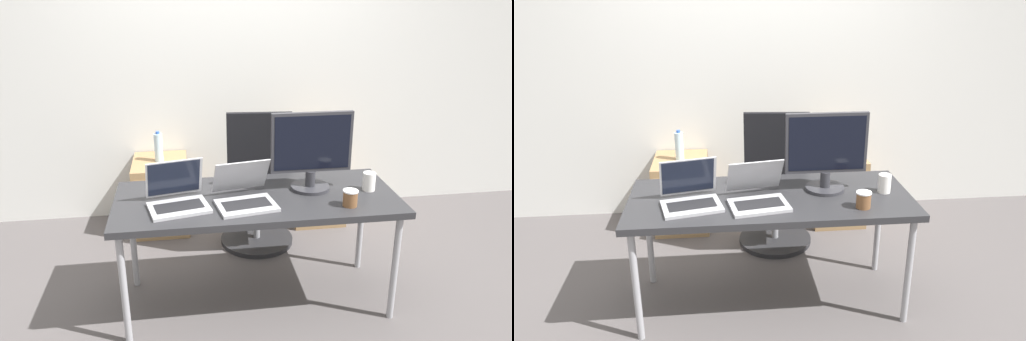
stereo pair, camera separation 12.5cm
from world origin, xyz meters
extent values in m
plane|color=#514C4C|center=(0.00, 0.00, 0.00)|extent=(14.00, 14.00, 0.00)
cube|color=silver|center=(0.00, 1.44, 1.30)|extent=(10.00, 0.05, 2.60)
cube|color=#28282B|center=(0.00, 0.00, 0.70)|extent=(1.67, 0.70, 0.04)
cylinder|color=#99999E|center=(-0.77, -0.29, 0.34)|extent=(0.04, 0.04, 0.68)
cylinder|color=#99999E|center=(0.77, -0.29, 0.34)|extent=(0.04, 0.04, 0.68)
cylinder|color=#99999E|center=(-0.77, 0.29, 0.34)|extent=(0.04, 0.04, 0.68)
cylinder|color=#99999E|center=(0.77, 0.29, 0.34)|extent=(0.04, 0.04, 0.68)
cylinder|color=#232326|center=(0.11, 0.77, 0.02)|extent=(0.56, 0.56, 0.04)
cylinder|color=gray|center=(0.11, 0.77, 0.25)|extent=(0.05, 0.05, 0.43)
cube|color=black|center=(0.11, 0.77, 0.47)|extent=(0.52, 0.52, 0.07)
cube|color=black|center=(0.09, 0.51, 0.80)|extent=(0.44, 0.08, 0.60)
cube|color=#99754C|center=(-0.61, 1.15, 0.29)|extent=(0.43, 0.51, 0.57)
cube|color=olive|center=(-0.61, 0.89, 0.29)|extent=(0.39, 0.01, 0.46)
cube|color=#99754C|center=(0.67, 1.15, 0.29)|extent=(0.43, 0.51, 0.57)
cube|color=olive|center=(0.67, 0.89, 0.29)|extent=(0.39, 0.01, 0.46)
cylinder|color=silver|center=(-0.61, 1.15, 0.69)|extent=(0.07, 0.07, 0.23)
cylinder|color=#3359B2|center=(-0.61, 1.15, 0.81)|extent=(0.03, 0.03, 0.02)
cube|color=#ADADB2|center=(-0.08, -0.14, 0.73)|extent=(0.36, 0.29, 0.02)
cube|color=black|center=(-0.08, -0.14, 0.74)|extent=(0.29, 0.17, 0.00)
cube|color=#ADADB2|center=(-0.09, 0.03, 0.85)|extent=(0.34, 0.18, 0.21)
cube|color=black|center=(-0.09, 0.03, 0.85)|extent=(0.31, 0.16, 0.19)
cube|color=#ADADB2|center=(-0.46, -0.11, 0.73)|extent=(0.37, 0.30, 0.02)
cube|color=black|center=(-0.46, -0.11, 0.74)|extent=(0.29, 0.19, 0.00)
cube|color=#ADADB2|center=(-0.48, 0.03, 0.86)|extent=(0.33, 0.14, 0.23)
cube|color=black|center=(-0.48, 0.03, 0.86)|extent=(0.31, 0.13, 0.21)
cylinder|color=#2D2D33|center=(0.34, 0.07, 0.73)|extent=(0.24, 0.24, 0.02)
cylinder|color=#2D2D33|center=(0.34, 0.07, 0.79)|extent=(0.06, 0.06, 0.10)
cube|color=#2D2D33|center=(0.34, 0.07, 1.02)|extent=(0.49, 0.03, 0.36)
cube|color=black|center=(0.34, 0.05, 1.02)|extent=(0.46, 0.00, 0.33)
cylinder|color=white|center=(0.69, -0.01, 0.78)|extent=(0.08, 0.08, 0.11)
cylinder|color=brown|center=(0.50, -0.21, 0.77)|extent=(0.08, 0.08, 0.09)
cylinder|color=white|center=(0.50, -0.21, 0.81)|extent=(0.09, 0.09, 0.01)
camera|label=1|loc=(-0.40, -2.67, 1.91)|focal=35.00mm
camera|label=2|loc=(-0.28, -2.69, 1.91)|focal=35.00mm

